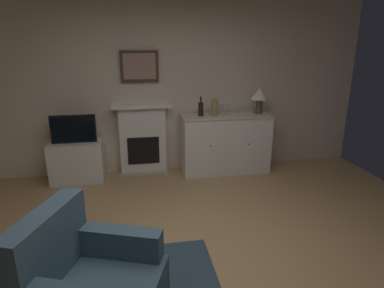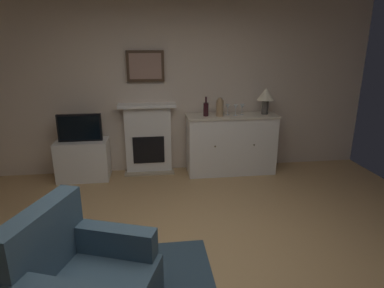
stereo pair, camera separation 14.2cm
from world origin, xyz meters
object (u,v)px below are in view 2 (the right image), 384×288
at_px(wine_bottle, 206,109).
at_px(tv_cabinet, 83,160).
at_px(framed_picture, 145,66).
at_px(vase_decorative, 220,107).
at_px(wine_glass_right, 242,107).
at_px(fireplace_unit, 148,139).
at_px(sideboard_cabinet, 231,144).
at_px(table_lamp, 266,96).
at_px(wine_glass_left, 228,107).
at_px(tv_set, 80,128).
at_px(wine_glass_center, 236,108).
at_px(armchair, 82,283).

relative_size(wine_bottle, tv_cabinet, 0.39).
relative_size(framed_picture, vase_decorative, 1.96).
distance_m(framed_picture, wine_glass_right, 1.57).
relative_size(fireplace_unit, sideboard_cabinet, 0.79).
bearing_deg(wine_glass_right, table_lamp, 1.05).
height_order(wine_glass_left, tv_set, wine_glass_left).
bearing_deg(fireplace_unit, tv_cabinet, -170.55).
distance_m(table_lamp, wine_bottle, 0.94).
bearing_deg(fireplace_unit, table_lamp, -5.65).
distance_m(wine_glass_left, wine_glass_center, 0.12).
relative_size(table_lamp, wine_glass_center, 2.42).
xyz_separation_m(wine_glass_left, vase_decorative, (-0.14, -0.06, 0.02)).
bearing_deg(wine_glass_right, fireplace_unit, 172.67).
bearing_deg(wine_bottle, armchair, -115.74).
bearing_deg(wine_bottle, fireplace_unit, 167.30).
relative_size(sideboard_cabinet, wine_glass_right, 8.39).
xyz_separation_m(framed_picture, wine_glass_right, (1.43, -0.23, -0.60)).
xyz_separation_m(fireplace_unit, sideboard_cabinet, (1.28, -0.18, -0.08)).
bearing_deg(tv_set, table_lamp, 0.17).
height_order(fireplace_unit, armchair, fireplace_unit).
bearing_deg(wine_bottle, tv_cabinet, 178.94).
bearing_deg(sideboard_cabinet, armchair, -121.98).
relative_size(wine_glass_left, wine_glass_center, 1.00).
relative_size(wine_glass_center, wine_glass_right, 1.00).
xyz_separation_m(framed_picture, table_lamp, (1.79, -0.22, -0.44)).
relative_size(fireplace_unit, wine_glass_right, 6.67).
relative_size(sideboard_cabinet, armchair, 1.36).
relative_size(sideboard_cabinet, vase_decorative, 4.92).
bearing_deg(tv_cabinet, wine_glass_center, -1.39).
distance_m(framed_picture, wine_glass_left, 1.37).
relative_size(wine_bottle, tv_set, 0.47).
bearing_deg(wine_glass_center, framed_picture, 168.72).
bearing_deg(vase_decorative, tv_set, 178.83).
distance_m(tv_set, armchair, 2.86).
bearing_deg(tv_set, sideboard_cabinet, 0.21).
bearing_deg(wine_bottle, wine_glass_center, -2.77).
bearing_deg(wine_glass_center, table_lamp, 4.93).
distance_m(tv_cabinet, tv_set, 0.50).
bearing_deg(armchair, table_lamp, 51.04).
height_order(wine_bottle, tv_set, wine_bottle).
relative_size(wine_glass_left, vase_decorative, 0.59).
distance_m(sideboard_cabinet, wine_glass_right, 0.60).
height_order(fireplace_unit, wine_glass_right, fireplace_unit).
bearing_deg(table_lamp, wine_glass_right, -178.95).
xyz_separation_m(framed_picture, vase_decorative, (1.07, -0.27, -0.58)).
xyz_separation_m(table_lamp, tv_set, (-2.77, -0.01, -0.40)).
bearing_deg(framed_picture, table_lamp, -7.08).
bearing_deg(table_lamp, sideboard_cabinet, -180.00).
bearing_deg(tv_set, vase_decorative, -1.17).
bearing_deg(wine_glass_left, wine_bottle, -175.20).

